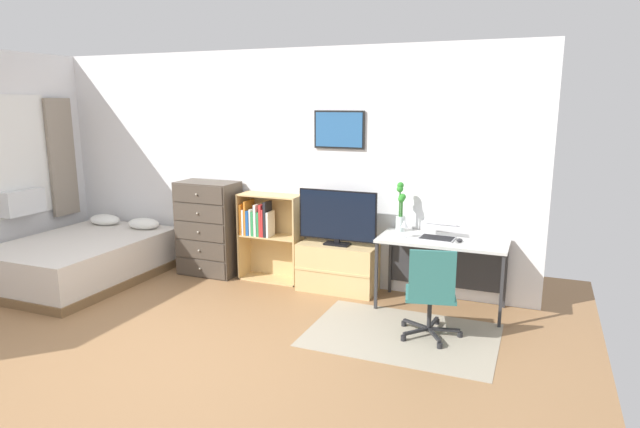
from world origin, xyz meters
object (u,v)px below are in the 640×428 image
object	(u,v)px
desk	(444,250)
television	(337,218)
office_chair	(431,291)
bamboo_vase	(401,207)
dresser	(209,228)
bed	(83,259)
bookshelf	(265,230)
tv_stand	(338,267)
laptop	(439,232)
computer_mouse	(459,240)
wine_glass	(404,225)

from	to	relation	value
desk	television	bearing A→B (deg)	179.99
office_chair	bamboo_vase	world-z (taller)	bamboo_vase
dresser	office_chair	xyz separation A→B (m)	(2.91, -0.88, -0.12)
bed	bookshelf	distance (m)	2.23
bamboo_vase	tv_stand	bearing A→B (deg)	-174.24
bed	television	bearing A→B (deg)	14.24
laptop	computer_mouse	size ratio (longest dim) A/B	3.80
tv_stand	bamboo_vase	bearing A→B (deg)	5.76
tv_stand	office_chair	distance (m)	1.53
bookshelf	computer_mouse	size ratio (longest dim) A/B	10.02
office_chair	bamboo_vase	xyz separation A→B (m)	(-0.53, 0.97, 0.55)
desk	wine_glass	size ratio (longest dim) A/B	7.12
dresser	laptop	distance (m)	2.82
television	computer_mouse	distance (m)	1.35
computer_mouse	tv_stand	bearing A→B (deg)	173.72
wine_glass	bed	bearing A→B (deg)	-170.55
dresser	tv_stand	bearing A→B (deg)	0.51
dresser	computer_mouse	distance (m)	3.04
wine_glass	tv_stand	bearing A→B (deg)	167.27
bookshelf	wine_glass	xyz separation A→B (m)	(1.73, -0.23, 0.27)
dresser	wine_glass	bearing A→B (deg)	-3.77
bed	office_chair	bearing A→B (deg)	-1.82
bed	dresser	world-z (taller)	dresser
computer_mouse	laptop	bearing A→B (deg)	155.35
bookshelf	desk	world-z (taller)	bookshelf
computer_mouse	wine_glass	size ratio (longest dim) A/B	0.58
tv_stand	bed	bearing A→B (deg)	-164.83
television	desk	world-z (taller)	television
dresser	tv_stand	xyz separation A→B (m)	(1.69, 0.02, -0.31)
bed	wine_glass	world-z (taller)	wine_glass
computer_mouse	office_chair	bearing A→B (deg)	-99.35
laptop	bamboo_vase	distance (m)	0.50
desk	computer_mouse	bearing A→B (deg)	-36.39
computer_mouse	bamboo_vase	xyz separation A→B (m)	(-0.66, 0.22, 0.25)
bamboo_vase	desk	bearing A→B (deg)	-10.66
dresser	tv_stand	distance (m)	1.72
tv_stand	laptop	world-z (taller)	laptop
desk	office_chair	distance (m)	0.89
bed	bamboo_vase	bearing A→B (deg)	12.92
computer_mouse	bookshelf	bearing A→B (deg)	175.00
bed	laptop	distance (m)	4.19
tv_stand	television	xyz separation A→B (m)	(0.00, -0.02, 0.58)
computer_mouse	wine_glass	world-z (taller)	wine_glass
computer_mouse	bamboo_vase	size ratio (longest dim) A/B	0.20
dresser	bookshelf	xyz separation A→B (m)	(0.75, 0.07, 0.03)
bamboo_vase	laptop	bearing A→B (deg)	-14.83
office_chair	dresser	bearing A→B (deg)	150.12
dresser	bamboo_vase	distance (m)	2.42
desk	bookshelf	bearing A→B (deg)	177.98
tv_stand	laptop	size ratio (longest dim) A/B	2.23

